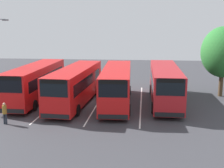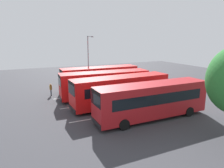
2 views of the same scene
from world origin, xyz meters
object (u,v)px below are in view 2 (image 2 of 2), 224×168
at_px(bus_far_left, 100,77).
at_px(bus_center_right, 121,90).
at_px(bus_far_right, 152,100).
at_px(street_lamp, 89,57).
at_px(bus_center_left, 105,84).
at_px(pedestrian, 51,88).

bearing_deg(bus_far_left, bus_center_right, 86.10).
xyz_separation_m(bus_far_left, bus_far_right, (-0.25, 12.56, 0.00)).
xyz_separation_m(bus_far_right, street_lamp, (0.35, -17.16, 2.71)).
height_order(bus_center_left, street_lamp, street_lamp).
relative_size(bus_far_left, street_lamp, 1.44).
xyz_separation_m(pedestrian, street_lamp, (-7.09, -4.77, 3.61)).
distance_m(bus_far_right, street_lamp, 17.38).
relative_size(bus_center_right, street_lamp, 1.45).
bearing_deg(street_lamp, bus_center_left, -5.28).
distance_m(bus_center_left, street_lamp, 9.27).
relative_size(bus_far_left, bus_center_left, 0.99).
bearing_deg(bus_far_left, street_lamp, -87.85).
distance_m(pedestrian, street_lamp, 9.27).
bearing_deg(bus_center_right, bus_center_left, -87.21).
distance_m(bus_center_left, bus_center_right, 3.85).
distance_m(bus_far_left, bus_center_left, 4.33).
bearing_deg(bus_far_left, bus_far_right, 92.11).
xyz_separation_m(bus_far_left, bus_center_right, (0.69, 8.04, 0.00)).
relative_size(bus_center_right, pedestrian, 6.91).
bearing_deg(bus_far_left, pedestrian, 2.27).
bearing_deg(street_lamp, bus_center_right, -2.10).
height_order(bus_center_left, bus_far_right, same).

